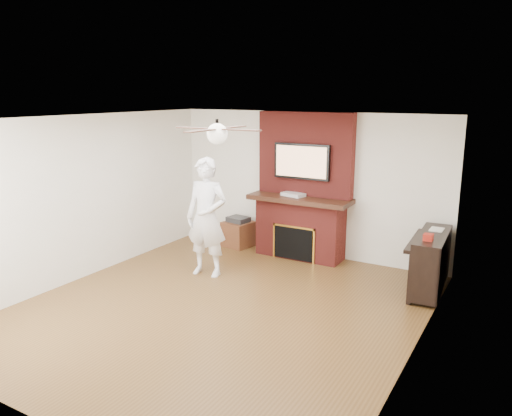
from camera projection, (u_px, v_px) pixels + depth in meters
The scene contains 12 objects.
room_shell at pixel (219, 218), 6.39m from camera, with size 5.36×5.86×2.86m.
fireplace at pixel (302, 201), 8.60m from camera, with size 1.78×0.64×2.50m.
tv at pixel (302, 161), 8.40m from camera, with size 1.00×0.08×0.60m.
ceiling_fan at pixel (217, 133), 6.15m from camera, with size 1.21×1.21×0.31m.
person at pixel (207, 217), 7.71m from camera, with size 0.68×0.45×1.86m, color white.
side_table at pixel (238, 233), 9.32m from camera, with size 0.56×0.56×0.56m.
piano at pixel (430, 261), 7.14m from camera, with size 0.56×1.34×0.95m.
cable_box at pixel (293, 194), 8.55m from camera, with size 0.39×0.22×0.06m, color silver.
candle_orange at pixel (291, 254), 8.71m from camera, with size 0.06×0.06×0.13m, color red.
candle_green at pixel (292, 256), 8.66m from camera, with size 0.07×0.07×0.08m, color #418635.
candle_cream at pixel (306, 256), 8.58m from camera, with size 0.08×0.08×0.13m, color beige.
candle_blue at pixel (311, 260), 8.47m from camera, with size 0.06×0.06×0.08m, color #2F498E.
Camera 1 is at (3.51, -5.13, 2.83)m, focal length 35.00 mm.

